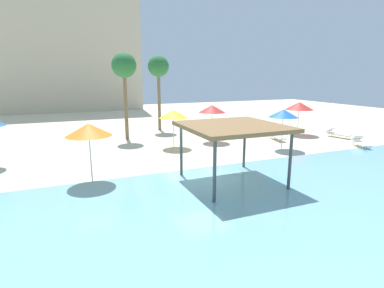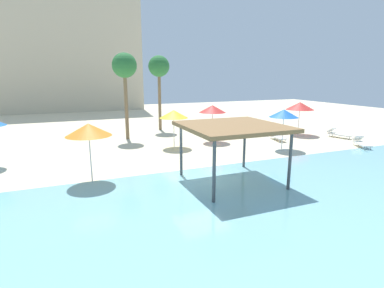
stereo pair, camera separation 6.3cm
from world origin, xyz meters
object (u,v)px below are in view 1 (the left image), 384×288
object	(u,v)px
beach_umbrella_orange_3	(89,130)
beach_umbrella_red_5	(299,106)
beach_umbrella_blue_2	(284,113)
lounge_chair_2	(337,133)
lounge_chair_1	(277,136)
lounge_chair_3	(361,142)
beach_umbrella_yellow_6	(173,114)
palm_tree_0	(158,68)
palm_tree_1	(124,68)
shade_pavilion	(233,128)
beach_umbrella_red_0	(212,109)

from	to	relation	value
beach_umbrella_orange_3	beach_umbrella_red_5	bearing A→B (deg)	18.44
beach_umbrella_blue_2	lounge_chair_2	distance (m)	7.39
beach_umbrella_orange_3	lounge_chair_1	size ratio (longest dim) A/B	1.43
beach_umbrella_red_5	lounge_chair_2	bearing A→B (deg)	-47.51
lounge_chair_2	beach_umbrella_red_5	bearing A→B (deg)	-152.77
lounge_chair_3	beach_umbrella_yellow_6	bearing A→B (deg)	-85.36
lounge_chair_1	palm_tree_0	world-z (taller)	palm_tree_0
lounge_chair_3	palm_tree_1	xyz separation A→B (m)	(-14.82, 9.23, 5.24)
shade_pavilion	beach_umbrella_orange_3	world-z (taller)	beach_umbrella_orange_3
shade_pavilion	beach_umbrella_red_0	xyz separation A→B (m)	(3.27, 8.73, -0.10)
beach_umbrella_red_0	lounge_chair_2	distance (m)	10.80
beach_umbrella_orange_3	lounge_chair_2	size ratio (longest dim) A/B	1.42
lounge_chair_3	palm_tree_1	world-z (taller)	palm_tree_1
beach_umbrella_red_0	beach_umbrella_blue_2	size ratio (longest dim) A/B	1.02
beach_umbrella_blue_2	beach_umbrella_yellow_6	size ratio (longest dim) A/B	1.04
palm_tree_0	palm_tree_1	size ratio (longest dim) A/B	1.01
shade_pavilion	lounge_chair_2	distance (m)	15.02
palm_tree_0	palm_tree_1	bearing A→B (deg)	-139.95
beach_umbrella_orange_3	beach_umbrella_red_0	bearing A→B (deg)	33.19
palm_tree_1	lounge_chair_1	bearing A→B (deg)	-24.33
beach_umbrella_red_5	shade_pavilion	bearing A→B (deg)	-143.54
shade_pavilion	lounge_chair_1	world-z (taller)	shade_pavilion
shade_pavilion	palm_tree_0	distance (m)	15.51
shade_pavilion	palm_tree_0	xyz separation A→B (m)	(1.03, 15.18, 3.02)
beach_umbrella_red_5	lounge_chair_1	distance (m)	4.01
beach_umbrella_red_0	palm_tree_1	xyz separation A→B (m)	(-5.88, 3.39, 3.06)
beach_umbrella_blue_2	beach_umbrella_yellow_6	bearing A→B (deg)	153.14
beach_umbrella_red_5	lounge_chair_2	distance (m)	3.78
beach_umbrella_blue_2	lounge_chair_2	world-z (taller)	beach_umbrella_blue_2
beach_umbrella_red_0	palm_tree_0	xyz separation A→B (m)	(-2.24, 6.45, 3.11)
beach_umbrella_blue_2	lounge_chair_2	xyz separation A→B (m)	(6.90, 1.54, -2.15)
beach_umbrella_blue_2	lounge_chair_3	xyz separation A→B (m)	(5.59, -1.70, -2.15)
beach_umbrella_red_0	palm_tree_1	distance (m)	7.44
beach_umbrella_orange_3	palm_tree_0	size ratio (longest dim) A/B	0.42
palm_tree_1	lounge_chair_3	bearing A→B (deg)	-31.91
palm_tree_1	palm_tree_0	bearing A→B (deg)	40.05
beach_umbrella_blue_2	lounge_chair_1	size ratio (longest dim) A/B	1.39
beach_umbrella_blue_2	lounge_chair_1	xyz separation A→B (m)	(1.62, 2.62, -2.15)
palm_tree_0	beach_umbrella_orange_3	bearing A→B (deg)	-119.58
beach_umbrella_red_0	beach_umbrella_red_5	xyz separation A→B (m)	(8.15, -0.29, -0.05)
shade_pavilion	lounge_chair_1	distance (m)	11.19
beach_umbrella_red_0	lounge_chair_1	xyz separation A→B (m)	(4.97, -1.51, -2.19)
beach_umbrella_yellow_6	palm_tree_1	world-z (taller)	palm_tree_1
beach_umbrella_orange_3	beach_umbrella_yellow_6	distance (m)	8.10
lounge_chair_2	beach_umbrella_yellow_6	bearing A→B (deg)	-113.04
shade_pavilion	beach_umbrella_yellow_6	size ratio (longest dim) A/B	1.66
beach_umbrella_yellow_6	lounge_chair_3	distance (m)	13.47
beach_umbrella_red_0	lounge_chair_3	distance (m)	10.90
beach_umbrella_blue_2	lounge_chair_3	bearing A→B (deg)	-16.91
beach_umbrella_blue_2	lounge_chair_2	bearing A→B (deg)	12.59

